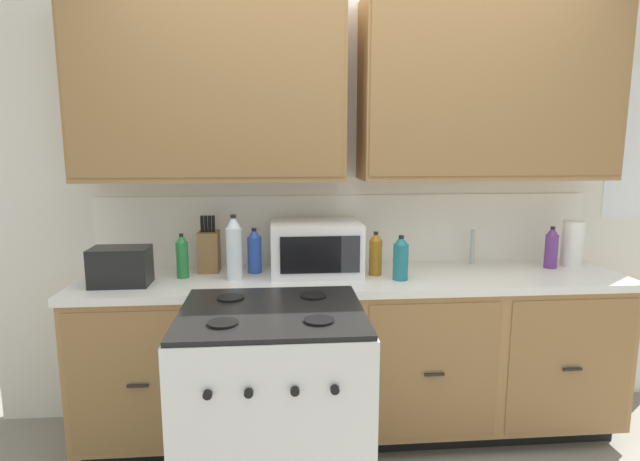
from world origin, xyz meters
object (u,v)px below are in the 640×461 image
(stove_range, at_px, (274,416))
(knife_block, at_px, (209,251))
(microwave, at_px, (316,248))
(bottle_teal, at_px, (401,258))
(bottle_blue, at_px, (254,251))
(toaster, at_px, (121,266))
(bottle_green, at_px, (182,256))
(bottle_amber, at_px, (376,254))
(bottle_violet, at_px, (551,248))
(bottle_clear, at_px, (234,248))
(paper_towel_roll, at_px, (572,243))

(stove_range, xyz_separation_m, knife_block, (-0.35, 0.78, 0.56))
(stove_range, relative_size, microwave, 1.98)
(bottle_teal, height_order, bottle_blue, bottle_blue)
(toaster, height_order, bottle_green, bottle_green)
(bottle_amber, xyz_separation_m, bottle_green, (-1.02, 0.03, -0.00))
(bottle_teal, distance_m, bottle_violet, 0.93)
(toaster, distance_m, bottle_clear, 0.56)
(bottle_clear, height_order, bottle_violet, bottle_clear)
(bottle_violet, bearing_deg, bottle_clear, -176.61)
(knife_block, bearing_deg, bottle_clear, -50.80)
(knife_block, xyz_separation_m, bottle_clear, (0.15, -0.19, 0.05))
(stove_range, distance_m, bottle_green, 0.98)
(stove_range, height_order, microwave, microwave)
(microwave, xyz_separation_m, bottle_blue, (-0.33, 0.04, -0.02))
(bottle_amber, relative_size, bottle_violet, 0.99)
(knife_block, bearing_deg, paper_towel_roll, -1.22)
(bottle_amber, height_order, bottle_green, same)
(paper_towel_roll, bearing_deg, microwave, -178.24)
(bottle_clear, relative_size, bottle_teal, 1.45)
(bottle_teal, height_order, bottle_amber, bottle_amber)
(bottle_amber, relative_size, bottle_blue, 0.96)
(bottle_teal, xyz_separation_m, bottle_amber, (-0.11, 0.11, 0.00))
(microwave, height_order, bottle_amber, microwave)
(bottle_teal, distance_m, bottle_green, 1.13)
(stove_range, bearing_deg, bottle_violet, 24.16)
(microwave, distance_m, bottle_teal, 0.46)
(toaster, bearing_deg, microwave, 9.15)
(bottle_blue, bearing_deg, bottle_teal, -15.87)
(bottle_clear, relative_size, bottle_violet, 1.43)
(bottle_blue, bearing_deg, paper_towel_roll, 0.22)
(paper_towel_roll, distance_m, bottle_amber, 1.17)
(toaster, height_order, bottle_violet, bottle_violet)
(bottle_clear, xyz_separation_m, bottle_teal, (0.85, -0.08, -0.05))
(paper_towel_roll, bearing_deg, bottle_blue, -179.78)
(bottle_clear, xyz_separation_m, bottle_violet, (1.76, 0.10, -0.05))
(bottle_blue, bearing_deg, knife_block, 168.50)
(bottle_clear, bearing_deg, bottle_violet, 3.39)
(stove_range, distance_m, toaster, 1.07)
(stove_range, height_order, bottle_blue, bottle_blue)
(bottle_amber, height_order, bottle_blue, bottle_blue)
(stove_range, distance_m, bottle_violet, 1.80)
(bottle_teal, bearing_deg, bottle_violet, 11.39)
(toaster, distance_m, knife_block, 0.47)
(bottle_violet, bearing_deg, bottle_green, -178.71)
(bottle_amber, xyz_separation_m, bottle_blue, (-0.64, 0.11, 0.00))
(toaster, bearing_deg, bottle_green, 23.04)
(paper_towel_roll, bearing_deg, knife_block, 178.78)
(toaster, height_order, bottle_amber, bottle_amber)
(stove_range, xyz_separation_m, toaster, (-0.75, 0.54, 0.54))
(bottle_clear, bearing_deg, bottle_amber, 2.25)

